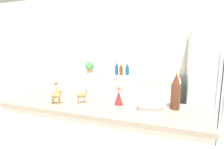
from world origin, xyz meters
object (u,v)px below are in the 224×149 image
Objects in this scene: back_bottle_1 at (112,67)px; back_bottle_2 at (127,69)px; potted_plant at (90,67)px; camel_figurine at (56,95)px; back_bottle_3 at (117,69)px; wine_bottle at (176,91)px; wise_man_figurine_purple at (119,96)px; paper_towel_roll at (99,68)px; camel_figurine_second at (82,95)px; fruit_bowl at (150,106)px; back_bottle_0 at (121,69)px; wise_man_figurine_crimson at (56,90)px; refrigerator at (215,86)px.

back_bottle_2 is at bearing -6.72° from back_bottle_1.
camel_figurine is (0.68, -2.00, 0.00)m from potted_plant.
back_bottle_3 reaches higher than back_bottle_2.
wise_man_figurine_purple is at bearing -174.05° from wine_bottle.
paper_towel_roll is 2.03× the size of camel_figurine_second.
wise_man_figurine_purple reaches higher than fruit_bowl.
fruit_bowl is at bearing -6.45° from wise_man_figurine_purple.
back_bottle_0 reaches higher than wise_man_figurine_crimson.
back_bottle_1 is at bearing 96.24° from camel_figurine.
back_bottle_3 is 1.82m from wise_man_figurine_crimson.
back_bottle_1 is 1.91m from wise_man_figurine_crimson.
wise_man_figurine_crimson is at bearing -134.19° from refrigerator.
refrigerator is at bearing 50.39° from camel_figurine.
fruit_bowl is (0.78, -1.84, -0.02)m from back_bottle_0.
camel_figurine is (0.01, -1.97, 0.03)m from back_bottle_0.
paper_towel_roll is at bearing 117.99° from wise_man_figurine_purple.
wine_bottle is at bearing 12.10° from camel_figurine.
wise_man_figurine_purple is (0.97, -1.82, 0.01)m from paper_towel_roll.
fruit_bowl is at bearing -56.35° from paper_towel_roll.
paper_towel_roll is 1.22× the size of fruit_bowl.
potted_plant is 2.37m from fruit_bowl.
back_bottle_0 is at bearing 112.82° from fruit_bowl.
back_bottle_3 is (-1.67, 0.09, 0.20)m from refrigerator.
potted_plant is at bearing 176.99° from back_bottle_0.
paper_towel_roll is 2.22m from fruit_bowl.
wise_man_figurine_purple is (0.61, -1.82, 0.01)m from back_bottle_3.
refrigerator is 6.64× the size of back_bottle_3.
potted_plant is 2.20m from wise_man_figurine_purple.
camel_figurine is (-0.77, -0.13, 0.05)m from fruit_bowl.
wise_man_figurine_purple is (0.51, -1.81, 0.02)m from back_bottle_0.
back_bottle_1 is at bearing 174.61° from refrigerator.
fruit_bowl is 1.66× the size of camel_figurine_second.
potted_plant is 2.43m from wine_bottle.
wise_man_figurine_purple is (0.31, 0.06, 0.00)m from camel_figurine_second.
fruit_bowl is (0.87, -1.85, -0.03)m from back_bottle_3.
potted_plant is 1.93m from wise_man_figurine_crimson.
wise_man_figurine_purple is at bearing -69.08° from back_bottle_1.
back_bottle_2 is 0.21m from back_bottle_3.
wine_bottle reaches higher than paper_towel_roll.
wine_bottle is at bearing 8.14° from camel_figurine_second.
wise_man_figurine_purple is (0.50, 0.16, -0.00)m from camel_figurine.
camel_figurine is 0.53m from wise_man_figurine_purple.
back_bottle_1 is at bearing 7.33° from potted_plant.
fruit_bowl is (0.99, -1.94, -0.04)m from back_bottle_1.
back_bottle_3 is at bearing 120.53° from wine_bottle.
fruit_bowl is at bearing -70.58° from back_bottle_2.
refrigerator is 1.49m from back_bottle_2.
wise_man_figurine_purple is at bearing 17.29° from camel_figurine.
paper_towel_roll is (-2.03, 0.08, 0.21)m from refrigerator.
fruit_bowl is 0.58m from camel_figurine_second.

